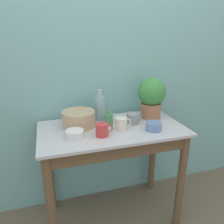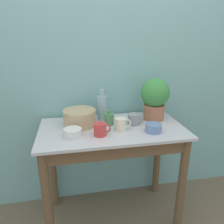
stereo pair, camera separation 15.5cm
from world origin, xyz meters
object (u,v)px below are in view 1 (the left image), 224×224
(mug_grey, at_px, (133,118))
(bowl_small_enamel_white, at_px, (75,134))
(bottle_short, at_px, (108,119))
(bowl_small_blue, at_px, (154,126))
(bowl_wash_large, at_px, (79,119))
(mug_cream, at_px, (122,124))
(mug_red, at_px, (102,130))
(bottle_tall, at_px, (100,108))
(potted_plant, at_px, (151,96))

(mug_grey, distance_m, bowl_small_enamel_white, 0.48)
(bottle_short, xyz_separation_m, bowl_small_blue, (0.28, -0.19, -0.02))
(mug_grey, distance_m, bowl_small_blue, 0.19)
(bowl_wash_large, distance_m, mug_cream, 0.32)
(bottle_short, xyz_separation_m, mug_red, (-0.09, -0.18, -0.00))
(bowl_small_blue, bearing_deg, mug_red, 177.68)
(bottle_tall, bearing_deg, mug_cream, -67.54)
(mug_grey, relative_size, bowl_small_enamel_white, 1.03)
(bottle_short, relative_size, mug_red, 0.95)
(bowl_small_blue, distance_m, bowl_small_enamel_white, 0.55)
(bowl_small_blue, bearing_deg, bottle_tall, 135.65)
(mug_grey, bearing_deg, bottle_tall, 146.42)
(bottle_tall, height_order, mug_grey, bottle_tall)
(bottle_short, bearing_deg, bottle_tall, 106.60)
(bowl_small_enamel_white, bearing_deg, bowl_small_blue, -3.14)
(mug_cream, xyz_separation_m, mug_grey, (0.12, 0.09, -0.01))
(potted_plant, height_order, bowl_small_blue, potted_plant)
(bottle_short, relative_size, mug_cream, 0.96)
(mug_cream, bearing_deg, bowl_small_enamel_white, -173.22)
(bottle_tall, bearing_deg, bowl_small_enamel_white, -131.10)
(mug_red, distance_m, mug_grey, 0.31)
(bottle_short, height_order, mug_grey, bottle_short)
(potted_plant, relative_size, bowl_small_enamel_white, 2.74)
(bottle_tall, distance_m, mug_cream, 0.26)
(bowl_small_blue, xyz_separation_m, bowl_small_enamel_white, (-0.55, 0.03, -0.00))
(bottle_tall, bearing_deg, mug_grey, -33.58)
(potted_plant, height_order, mug_cream, potted_plant)
(mug_red, bearing_deg, bottle_tall, 78.76)
(bottle_short, xyz_separation_m, mug_grey, (0.19, -0.03, -0.01))
(potted_plant, relative_size, mug_grey, 2.66)
(mug_red, distance_m, bowl_small_blue, 0.37)
(bowl_wash_large, bearing_deg, potted_plant, 1.64)
(bottle_short, height_order, mug_red, bottle_short)
(bottle_short, relative_size, bowl_small_blue, 1.00)
(potted_plant, height_order, mug_grey, potted_plant)
(bowl_wash_large, xyz_separation_m, bowl_small_enamel_white, (-0.06, -0.19, -0.03))
(potted_plant, xyz_separation_m, bowl_small_enamel_white, (-0.65, -0.21, -0.15))
(bottle_tall, xyz_separation_m, bottle_short, (0.03, -0.11, -0.06))
(bowl_wash_large, distance_m, bottle_tall, 0.21)
(potted_plant, xyz_separation_m, bowl_small_blue, (-0.09, -0.24, -0.15))
(bowl_wash_large, height_order, bowl_small_enamel_white, bowl_wash_large)
(mug_grey, bearing_deg, mug_red, -152.40)
(bowl_wash_large, relative_size, mug_cream, 2.05)
(mug_cream, bearing_deg, bowl_wash_large, 151.51)
(mug_cream, distance_m, bowl_small_blue, 0.23)
(bowl_wash_large, height_order, bowl_small_blue, bowl_wash_large)
(potted_plant, height_order, bowl_small_enamel_white, potted_plant)
(bowl_wash_large, xyz_separation_m, mug_red, (0.13, -0.21, -0.02))
(mug_grey, bearing_deg, bowl_small_blue, -59.75)
(mug_grey, bearing_deg, bowl_small_enamel_white, -164.25)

